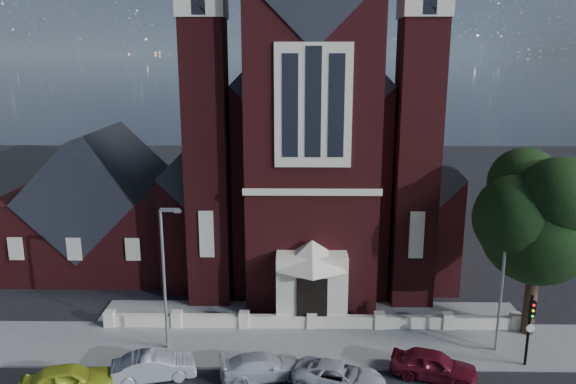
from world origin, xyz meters
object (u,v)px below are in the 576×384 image
church (307,148)px  street_lamp_left (165,271)px  car_dark_red (434,365)px  street_tree (543,221)px  parish_hall (103,210)px  street_lamp_right (505,273)px  traffic_signal (530,322)px  car_white_suv (339,376)px  car_silver_b (262,366)px  car_silver_a (154,366)px  car_lime_van (68,380)px

church → street_lamp_left: bearing=-112.7°
street_lamp_left → car_dark_red: (13.87, -2.61, -3.87)m
church → street_tree: size_ratio=3.26×
parish_hall → street_lamp_right: bearing=-28.2°
traffic_signal → car_white_suv: 10.21m
parish_hall → street_tree: bearing=-23.3°
traffic_signal → car_silver_b: size_ratio=0.94×
car_silver_b → car_dark_red: (8.59, 0.07, 0.11)m
church → street_tree: (12.60, -17.23, -1.23)m
street_lamp_right → traffic_signal: (0.91, -1.57, -2.02)m
street_lamp_left → street_tree: bearing=4.8°
street_lamp_left → street_lamp_right: bearing=0.0°
street_tree → car_silver_a: (-20.64, -4.58, -6.28)m
car_dark_red → parish_hall: bearing=71.8°
car_silver_a → car_white_suv: size_ratio=0.92×
car_lime_van → car_white_suv: bearing=-103.9°
car_lime_van → car_dark_red: (17.76, 1.61, -0.01)m
car_silver_a → car_dark_red: (14.01, 0.26, 0.05)m
car_silver_b → car_dark_red: size_ratio=1.00×
car_silver_a → car_dark_red: car_dark_red is taller
car_white_suv → parish_hall: bearing=62.5°
car_silver_a → street_tree: bearing=-92.8°
parish_hall → car_white_suv: parish_hall is taller
street_lamp_right → car_silver_a: (-18.13, -2.87, -3.92)m
street_lamp_left → traffic_signal: (18.91, -1.57, -2.02)m
street_lamp_right → car_lime_van: street_lamp_right is taller
parish_hall → car_lime_van: bearing=-77.0°
car_lime_van → church: bearing=-43.8°
car_lime_van → car_silver_b: 9.30m
street_tree → car_silver_a: bearing=-167.5°
parish_hall → street_lamp_left: size_ratio=1.51×
traffic_signal → car_silver_b: 13.81m
traffic_signal → car_lime_van: size_ratio=0.92×
street_lamp_right → car_silver_b: bearing=-168.1°
traffic_signal → street_tree: bearing=64.1°
church → street_tree: church is taller
parish_hall → car_dark_red: (21.97, -16.61, -3.29)m
traffic_signal → car_silver_b: bearing=-175.4°
church → car_silver_a: bearing=-110.2°
street_tree → street_lamp_left: 20.71m
parish_hall → street_tree: street_tree is taller
street_lamp_right → car_silver_b: 13.59m
street_tree → street_lamp_left: street_tree is taller
car_lime_van → car_silver_b: size_ratio=1.02×
street_tree → traffic_signal: bearing=-115.9°
street_lamp_left → car_lime_van: 6.91m
street_lamp_left → car_silver_b: size_ratio=1.91×
street_lamp_left → car_silver_b: street_lamp_left is taller
church → parish_hall: size_ratio=2.86×
traffic_signal → car_silver_b: traffic_signal is taller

